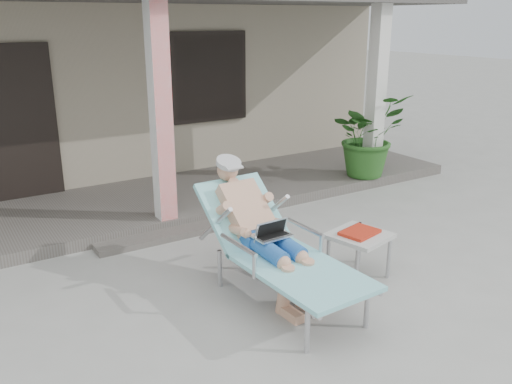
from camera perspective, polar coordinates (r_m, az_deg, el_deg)
ground at (r=5.27m, az=0.05°, el=-11.22°), size 60.00×60.00×0.00m
house at (r=10.72m, az=-19.19°, el=12.16°), size 10.40×5.40×3.30m
porch_deck at (r=7.74m, az=-11.85°, el=-1.26°), size 10.00×2.00×0.15m
porch_step at (r=6.74m, az=-8.36°, el=-4.31°), size 2.00×0.30×0.07m
lounger at (r=5.07m, az=1.35°, el=-2.36°), size 0.84×2.05×1.32m
side_table at (r=5.67m, az=10.80°, el=-4.75°), size 0.66×0.66×0.49m
potted_palm at (r=8.72m, az=11.69°, el=5.88°), size 1.21×1.06×1.30m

